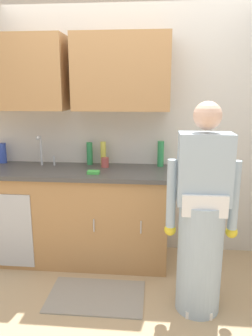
# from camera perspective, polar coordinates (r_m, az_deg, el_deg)

# --- Properties ---
(ground_plane) EXTENTS (9.00, 9.00, 0.00)m
(ground_plane) POSITION_cam_1_polar(r_m,az_deg,el_deg) (2.89, -1.37, -22.37)
(ground_plane) COLOR tan
(kitchen_wall_with_uppers) EXTENTS (4.80, 0.44, 2.70)m
(kitchen_wall_with_uppers) POSITION_cam_1_polar(r_m,az_deg,el_deg) (3.35, -1.91, 9.76)
(kitchen_wall_with_uppers) COLOR beige
(kitchen_wall_with_uppers) RESTS_ON ground
(counter_cabinet) EXTENTS (1.90, 0.62, 0.90)m
(counter_cabinet) POSITION_cam_1_polar(r_m,az_deg,el_deg) (3.37, -9.50, -8.33)
(counter_cabinet) COLOR #B27F4C
(counter_cabinet) RESTS_ON ground
(countertop) EXTENTS (1.96, 0.66, 0.04)m
(countertop) POSITION_cam_1_polar(r_m,az_deg,el_deg) (3.23, -9.76, -0.55)
(countertop) COLOR #474442
(countertop) RESTS_ON counter_cabinet
(sink) EXTENTS (0.50, 0.36, 0.35)m
(sink) POSITION_cam_1_polar(r_m,az_deg,el_deg) (3.32, -14.63, -0.31)
(sink) COLOR #B7BABF
(sink) RESTS_ON counter_cabinet
(person_at_sink) EXTENTS (0.55, 0.34, 1.62)m
(person_at_sink) POSITION_cam_1_polar(r_m,az_deg,el_deg) (2.55, 13.01, -9.99)
(person_at_sink) COLOR white
(person_at_sink) RESTS_ON ground
(floor_mat) EXTENTS (0.80, 0.50, 0.01)m
(floor_mat) POSITION_cam_1_polar(r_m,az_deg,el_deg) (2.95, -5.25, -21.43)
(floor_mat) COLOR gray
(floor_mat) RESTS_ON ground
(bottle_dish_liquid) EXTENTS (0.08, 0.08, 0.21)m
(bottle_dish_liquid) POSITION_cam_1_polar(r_m,az_deg,el_deg) (3.68, -20.79, 2.47)
(bottle_dish_liquid) COLOR #334CB2
(bottle_dish_liquid) RESTS_ON countertop
(bottle_water_short) EXTENTS (0.06, 0.06, 0.26)m
(bottle_water_short) POSITION_cam_1_polar(r_m,az_deg,el_deg) (3.29, 6.07, 2.49)
(bottle_water_short) COLOR #2D8C4C
(bottle_water_short) RESTS_ON countertop
(bottle_soap) EXTENTS (0.06, 0.06, 0.24)m
(bottle_soap) POSITION_cam_1_polar(r_m,az_deg,el_deg) (3.35, -4.00, 2.57)
(bottle_soap) COLOR #D8D14C
(bottle_soap) RESTS_ON countertop
(bottle_cleaner_spray) EXTENTS (0.06, 0.06, 0.23)m
(bottle_cleaner_spray) POSITION_cam_1_polar(r_m,az_deg,el_deg) (3.38, -6.38, 2.54)
(bottle_cleaner_spray) COLOR #2D8C4C
(bottle_cleaner_spray) RESTS_ON countertop
(cup_by_sink) EXTENTS (0.08, 0.08, 0.10)m
(cup_by_sink) POSITION_cam_1_polar(r_m,az_deg,el_deg) (3.26, -3.69, 0.98)
(cup_by_sink) COLOR #B24C47
(cup_by_sink) RESTS_ON countertop
(sponge) EXTENTS (0.11, 0.07, 0.03)m
(sponge) POSITION_cam_1_polar(r_m,az_deg,el_deg) (3.02, -5.72, -0.74)
(sponge) COLOR #4CBF4C
(sponge) RESTS_ON countertop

